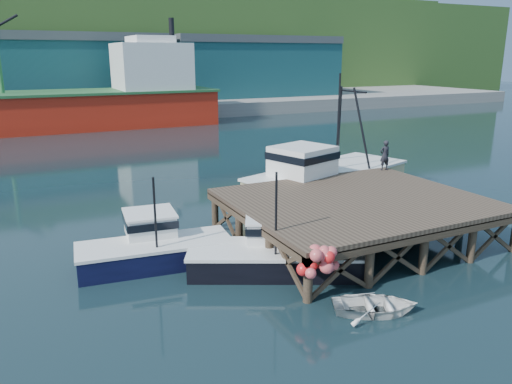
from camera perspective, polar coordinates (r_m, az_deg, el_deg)
ground at (r=23.15m, az=0.13°, el=-7.46°), size 300.00×300.00×0.00m
wharf at (r=25.13m, az=11.65°, el=-1.22°), size 12.00×10.00×2.62m
far_quay at (r=89.99m, az=-20.25°, el=9.34°), size 160.00×40.00×2.00m
warehouse_mid at (r=84.70m, az=-20.21°, el=12.77°), size 28.00×16.00×9.00m
warehouse_right at (r=92.96m, az=-1.02°, el=13.83°), size 30.00×16.00×9.00m
cargo_ship at (r=67.39m, az=-25.52°, el=9.07°), size 55.50×10.00×13.75m
hillside at (r=119.53m, az=-22.39°, el=15.22°), size 220.00×50.00×22.00m
boat_navy at (r=22.71m, az=-11.61°, el=-5.98°), size 6.88×3.96×4.17m
boat_black at (r=21.70m, az=2.20°, el=-6.69°), size 7.80×6.53×4.55m
trawler at (r=31.88m, az=7.94°, el=1.89°), size 12.57×7.73×7.93m
dinghy at (r=18.83m, az=13.47°, el=-12.47°), size 3.72×3.31×0.64m
dockworker at (r=31.67m, az=14.50°, el=4.08°), size 0.71×0.50×1.85m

